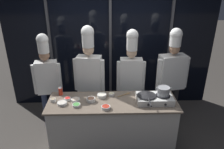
{
  "coord_description": "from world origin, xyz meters",
  "views": [
    {
      "loc": [
        -0.09,
        -2.96,
        2.7
      ],
      "look_at": [
        0.0,
        0.25,
        1.27
      ],
      "focal_mm": 35.0,
      "sensor_mm": 36.0,
      "label": 1
    }
  ],
  "objects_px": {
    "frying_pan": "(147,94)",
    "prep_bowl_soy_glaze": "(91,99)",
    "prep_bowl_bell_pepper": "(67,99)",
    "prep_bowl_garlic": "(102,95)",
    "chef_line": "(131,73)",
    "prep_bowl_chili_flakes": "(106,107)",
    "chef_sous": "(89,72)",
    "chef_head": "(47,76)",
    "squeeze_bottle_chili": "(60,91)",
    "prep_bowl_onion": "(62,103)",
    "prep_bowl_mushrooms": "(53,100)",
    "serving_spoon_slotted": "(126,94)",
    "portable_stove": "(155,99)",
    "prep_bowl_scallions": "(76,105)",
    "stock_pot": "(163,91)",
    "prep_bowl_chicken": "(76,100)",
    "prep_bowl_noodles": "(112,94)",
    "chef_pastry": "(172,73)"
  },
  "relations": [
    {
      "from": "prep_bowl_chicken",
      "to": "chef_sous",
      "type": "distance_m",
      "value": 0.66
    },
    {
      "from": "prep_bowl_noodles",
      "to": "prep_bowl_garlic",
      "type": "distance_m",
      "value": 0.17
    },
    {
      "from": "frying_pan",
      "to": "prep_bowl_chicken",
      "type": "bearing_deg",
      "value": 177.46
    },
    {
      "from": "squeeze_bottle_chili",
      "to": "prep_bowl_onion",
      "type": "distance_m",
      "value": 0.32
    },
    {
      "from": "squeeze_bottle_chili",
      "to": "prep_bowl_bell_pepper",
      "type": "height_order",
      "value": "squeeze_bottle_chili"
    },
    {
      "from": "frying_pan",
      "to": "prep_bowl_scallions",
      "type": "xyz_separation_m",
      "value": [
        -1.08,
        -0.09,
        -0.11
      ]
    },
    {
      "from": "portable_stove",
      "to": "frying_pan",
      "type": "height_order",
      "value": "frying_pan"
    },
    {
      "from": "portable_stove",
      "to": "serving_spoon_slotted",
      "type": "distance_m",
      "value": 0.49
    },
    {
      "from": "portable_stove",
      "to": "chef_sous",
      "type": "height_order",
      "value": "chef_sous"
    },
    {
      "from": "prep_bowl_onion",
      "to": "portable_stove",
      "type": "bearing_deg",
      "value": 1.74
    },
    {
      "from": "prep_bowl_soy_glaze",
      "to": "chef_pastry",
      "type": "height_order",
      "value": "chef_pastry"
    },
    {
      "from": "prep_bowl_onion",
      "to": "chef_sous",
      "type": "xyz_separation_m",
      "value": [
        0.38,
        0.69,
        0.21
      ]
    },
    {
      "from": "prep_bowl_soy_glaze",
      "to": "serving_spoon_slotted",
      "type": "bearing_deg",
      "value": 19.64
    },
    {
      "from": "prep_bowl_onion",
      "to": "prep_bowl_mushrooms",
      "type": "relative_size",
      "value": 1.61
    },
    {
      "from": "frying_pan",
      "to": "prep_bowl_chili_flakes",
      "type": "distance_m",
      "value": 0.67
    },
    {
      "from": "prep_bowl_bell_pepper",
      "to": "prep_bowl_garlic",
      "type": "xyz_separation_m",
      "value": [
        0.54,
        0.07,
        0.01
      ]
    },
    {
      "from": "frying_pan",
      "to": "prep_bowl_soy_glaze",
      "type": "height_order",
      "value": "frying_pan"
    },
    {
      "from": "prep_bowl_scallions",
      "to": "prep_bowl_soy_glaze",
      "type": "relative_size",
      "value": 0.89
    },
    {
      "from": "stock_pot",
      "to": "chef_sous",
      "type": "xyz_separation_m",
      "value": [
        -1.18,
        0.65,
        0.05
      ]
    },
    {
      "from": "stock_pot",
      "to": "prep_bowl_chili_flakes",
      "type": "distance_m",
      "value": 0.92
    },
    {
      "from": "prep_bowl_chili_flakes",
      "to": "prep_bowl_bell_pepper",
      "type": "relative_size",
      "value": 1.32
    },
    {
      "from": "chef_head",
      "to": "squeeze_bottle_chili",
      "type": "bearing_deg",
      "value": 119.47
    },
    {
      "from": "portable_stove",
      "to": "prep_bowl_bell_pepper",
      "type": "xyz_separation_m",
      "value": [
        -1.37,
        0.09,
        -0.03
      ]
    },
    {
      "from": "chef_sous",
      "to": "chef_line",
      "type": "height_order",
      "value": "chef_sous"
    },
    {
      "from": "prep_bowl_chili_flakes",
      "to": "serving_spoon_slotted",
      "type": "bearing_deg",
      "value": 51.0
    },
    {
      "from": "squeeze_bottle_chili",
      "to": "chef_line",
      "type": "height_order",
      "value": "chef_line"
    },
    {
      "from": "portable_stove",
      "to": "serving_spoon_slotted",
      "type": "xyz_separation_m",
      "value": [
        -0.42,
        0.25,
        -0.05
      ]
    },
    {
      "from": "chef_head",
      "to": "chef_pastry",
      "type": "xyz_separation_m",
      "value": [
        2.26,
        0.05,
        0.01
      ]
    },
    {
      "from": "portable_stove",
      "to": "serving_spoon_slotted",
      "type": "relative_size",
      "value": 2.4
    },
    {
      "from": "prep_bowl_scallions",
      "to": "prep_bowl_bell_pepper",
      "type": "bearing_deg",
      "value": 130.66
    },
    {
      "from": "prep_bowl_onion",
      "to": "prep_bowl_mushrooms",
      "type": "height_order",
      "value": "prep_bowl_mushrooms"
    },
    {
      "from": "prep_bowl_onion",
      "to": "prep_bowl_bell_pepper",
      "type": "bearing_deg",
      "value": 65.18
    },
    {
      "from": "frying_pan",
      "to": "prep_bowl_scallions",
      "type": "bearing_deg",
      "value": -174.98
    },
    {
      "from": "squeeze_bottle_chili",
      "to": "prep_bowl_scallions",
      "type": "xyz_separation_m",
      "value": [
        0.3,
        -0.36,
        -0.05
      ]
    },
    {
      "from": "chef_pastry",
      "to": "prep_bowl_bell_pepper",
      "type": "bearing_deg",
      "value": 8.31
    },
    {
      "from": "chef_sous",
      "to": "chef_pastry",
      "type": "distance_m",
      "value": 1.51
    },
    {
      "from": "frying_pan",
      "to": "prep_bowl_garlic",
      "type": "distance_m",
      "value": 0.73
    },
    {
      "from": "prep_bowl_chicken",
      "to": "prep_bowl_garlic",
      "type": "relative_size",
      "value": 0.91
    },
    {
      "from": "squeeze_bottle_chili",
      "to": "prep_bowl_garlic",
      "type": "distance_m",
      "value": 0.69
    },
    {
      "from": "stock_pot",
      "to": "prep_bowl_bell_pepper",
      "type": "height_order",
      "value": "stock_pot"
    },
    {
      "from": "prep_bowl_chicken",
      "to": "prep_bowl_noodles",
      "type": "bearing_deg",
      "value": 15.95
    },
    {
      "from": "stock_pot",
      "to": "prep_bowl_chicken",
      "type": "height_order",
      "value": "stock_pot"
    },
    {
      "from": "prep_bowl_bell_pepper",
      "to": "chef_line",
      "type": "height_order",
      "value": "chef_line"
    },
    {
      "from": "chef_head",
      "to": "prep_bowl_soy_glaze",
      "type": "bearing_deg",
      "value": 134.89
    },
    {
      "from": "squeeze_bottle_chili",
      "to": "prep_bowl_bell_pepper",
      "type": "relative_size",
      "value": 1.5
    },
    {
      "from": "frying_pan",
      "to": "prep_bowl_bell_pepper",
      "type": "relative_size",
      "value": 4.82
    },
    {
      "from": "chef_pastry",
      "to": "prep_bowl_chili_flakes",
      "type": "bearing_deg",
      "value": 25.79
    },
    {
      "from": "prep_bowl_bell_pepper",
      "to": "prep_bowl_garlic",
      "type": "relative_size",
      "value": 0.7
    },
    {
      "from": "portable_stove",
      "to": "prep_bowl_chicken",
      "type": "bearing_deg",
      "value": 177.93
    },
    {
      "from": "stock_pot",
      "to": "prep_bowl_scallions",
      "type": "bearing_deg",
      "value": -175.74
    }
  ]
}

